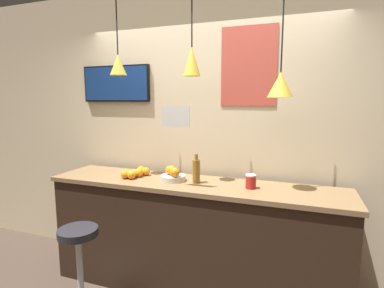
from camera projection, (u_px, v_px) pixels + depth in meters
back_wall at (206, 133)px, 3.00m from camera, size 8.00×0.06×2.90m
service_counter at (192, 237)px, 2.77m from camera, size 2.70×0.57×1.04m
bar_stool at (80, 265)px, 2.43m from camera, size 0.44×0.44×0.76m
fruit_bowl at (173, 175)px, 2.74m from camera, size 0.23×0.23×0.14m
orange_pile at (135, 173)px, 2.88m from camera, size 0.22×0.27×0.09m
juice_bottle at (196, 171)px, 2.66m from camera, size 0.07×0.07×0.26m
spread_jar at (251, 181)px, 2.50m from camera, size 0.09×0.09×0.12m
pendant_lamp_left at (118, 64)px, 2.78m from camera, size 0.16×0.16×0.80m
pendant_lamp_middle at (192, 61)px, 2.54m from camera, size 0.15×0.15×0.83m
pendant_lamp_right at (280, 84)px, 2.32m from camera, size 0.20×0.20×1.01m
mounted_tv at (116, 84)px, 3.22m from camera, size 0.80×0.04×0.38m
hanging_menu_board at (176, 116)px, 2.44m from camera, size 0.24×0.01×0.17m
wall_poster at (248, 66)px, 2.74m from camera, size 0.51×0.01×0.72m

